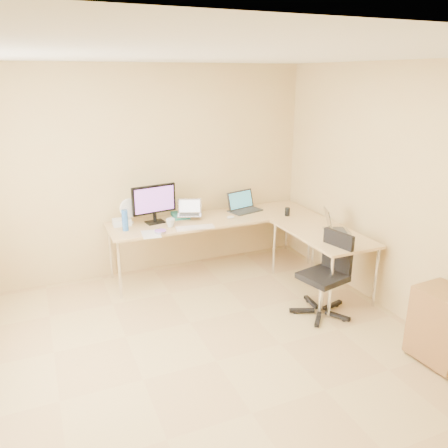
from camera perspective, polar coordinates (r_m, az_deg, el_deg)
name	(u,v)px	position (r m, az deg, el deg)	size (l,w,h in m)	color
floor	(216,361)	(4.26, -1.00, -16.96)	(4.50, 4.50, 0.00)	tan
ceiling	(214,55)	(3.47, -1.26, 20.63)	(4.50, 4.50, 0.00)	white
wall_back	(147,172)	(5.74, -9.68, 6.45)	(4.50, 4.50, 0.00)	tan
wall_front	(440,399)	(2.00, 25.64, -19.40)	(4.50, 4.50, 0.00)	tan
wall_right	(412,198)	(4.83, 22.68, 3.00)	(4.50, 4.50, 0.00)	tan
desk_main	(214,245)	(5.85, -1.32, -2.62)	(2.65, 0.70, 0.73)	tan
desk_return	(321,261)	(5.48, 12.22, -4.57)	(0.70, 1.30, 0.73)	tan
monitor	(154,204)	(5.53, -8.83, 2.52)	(0.56, 0.18, 0.48)	black
book_stack	(180,215)	(5.78, -5.54, 1.11)	(0.20, 0.27, 0.04)	#206A66
laptop_center	(189,208)	(5.67, -4.42, 2.04)	(0.30, 0.23, 0.19)	#B2B1C9
laptop_black	(245,202)	(5.97, 2.71, 2.84)	(0.42, 0.31, 0.26)	black
keyboard	(195,228)	(5.34, -3.70, -0.45)	(0.45, 0.13, 0.02)	silver
mouse	(231,217)	(5.69, 0.83, 0.86)	(0.10, 0.07, 0.04)	silver
mug	(171,223)	(5.41, -6.78, 0.17)	(0.11, 0.11, 0.10)	silver
cd_stack	(160,232)	(5.22, -8.05, -0.98)	(0.13, 0.13, 0.03)	silver
water_bottle	(125,220)	(5.35, -12.43, 0.45)	(0.07, 0.07, 0.25)	#2859A5
papers	(151,234)	(5.20, -9.23, -1.28)	(0.20, 0.29, 0.01)	silver
white_box	(122,222)	(5.57, -12.80, 0.24)	(0.22, 0.16, 0.08)	silver
desk_fan	(129,212)	(5.59, -11.97, 1.49)	(0.23, 0.23, 0.29)	white
black_cup	(287,212)	(5.85, 8.02, 1.53)	(0.06, 0.06, 0.11)	black
laptop_return	(337,222)	(5.36, 14.17, 0.20)	(0.26, 0.33, 0.22)	silver
office_chair	(323,271)	(4.87, 12.45, -5.86)	(0.54, 0.54, 0.90)	black
cabinet	(443,325)	(4.51, 26.00, -11.48)	(0.38, 0.48, 0.66)	#9F6542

